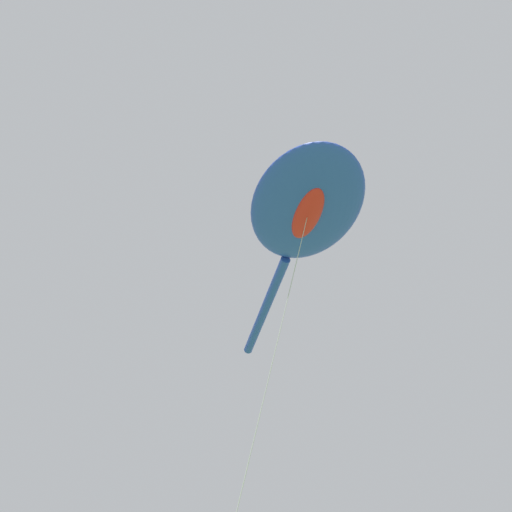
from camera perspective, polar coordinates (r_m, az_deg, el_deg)
The scene contains 1 object.
big_show_kite at distance 18.81m, azimuth 5.47°, elevation 5.09°, with size 8.95×10.74×17.00m.
Camera 1 is at (-9.75, 1.09, 1.99)m, focal length 35.70 mm.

